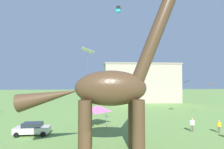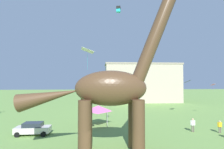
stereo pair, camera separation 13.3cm
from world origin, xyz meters
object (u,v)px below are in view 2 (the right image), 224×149
kite_high_left (88,51)px  kite_far_right (187,82)px  dinosaur_sculpture (110,88)px  parked_sedan_left (33,128)px  person_watching_child (193,124)px  festival_canopy_tent (98,108)px  person_vendor_side (79,121)px  kite_apex (118,9)px  person_far_spectator (220,125)px  kite_far_left (213,85)px

kite_high_left → kite_far_right: kite_high_left is taller
kite_far_right → dinosaur_sculpture: bearing=-133.0°
parked_sedan_left → kite_high_left: kite_high_left is taller
person_watching_child → festival_canopy_tent: size_ratio=0.57×
festival_canopy_tent → kite_high_left: kite_high_left is taller
parked_sedan_left → person_vendor_side: bearing=39.0°
parked_sedan_left → kite_far_right: kite_far_right is taller
kite_high_left → kite_apex: kite_apex is taller
dinosaur_sculpture → person_vendor_side: 12.52m
person_far_spectator → kite_apex: kite_apex is taller
dinosaur_sculpture → kite_apex: dinosaur_sculpture is taller
kite_far_left → kite_far_right: size_ratio=0.64×
festival_canopy_tent → kite_apex: 15.12m
person_vendor_side → parked_sedan_left: bearing=177.1°
person_far_spectator → person_vendor_side: bearing=98.7°
person_vendor_side → kite_far_right: kite_far_right is taller
kite_high_left → kite_apex: 5.70m
festival_canopy_tent → kite_far_right: 19.48m
person_far_spectator → dinosaur_sculpture: bearing=134.3°
dinosaur_sculpture → person_vendor_side: (-4.09, 10.51, -5.43)m
person_far_spectator → festival_canopy_tent: bearing=96.2°
parked_sedan_left → kite_far_right: bearing=23.0°
parked_sedan_left → person_vendor_side: parked_sedan_left is taller
kite_far_left → kite_apex: kite_apex is taller
person_watching_child → kite_high_left: 17.15m
parked_sedan_left → festival_canopy_tent: festival_canopy_tent is taller
person_vendor_side → kite_far_right: (20.50, 7.07, 5.92)m
dinosaur_sculpture → person_far_spectator: bearing=-5.6°
kite_far_left → kite_far_right: bearing=160.9°
kite_apex → person_vendor_side: bearing=118.2°
kite_far_right → kite_apex: 23.85m
person_vendor_side → festival_canopy_tent: 3.41m
parked_sedan_left → person_far_spectator: size_ratio=2.59×
dinosaur_sculpture → kite_far_left: dinosaur_sculpture is taller
festival_canopy_tent → person_far_spectator: bearing=-18.3°
person_far_spectator → festival_canopy_tent: (-15.79, 5.22, 1.55)m
dinosaur_sculpture → person_vendor_side: dinosaur_sculpture is taller
kite_high_left → kite_apex: bearing=23.2°
kite_far_left → kite_far_right: kite_far_right is taller
parked_sedan_left → kite_apex: (10.30, -4.92, 13.47)m
person_far_spectator → kite_high_left: (-16.72, -5.39, 8.70)m
person_vendor_side → person_far_spectator: person_far_spectator is taller
person_watching_child → person_far_spectator: (3.22, -0.75, -0.09)m
parked_sedan_left → kite_far_left: bearing=17.3°
person_far_spectator → kite_far_left: 13.49m
person_watching_child → kite_apex: 17.47m
dinosaur_sculpture → festival_canopy_tent: size_ratio=5.35×
person_vendor_side → kite_apex: kite_apex is taller
person_far_spectator → kite_far_right: 13.70m
dinosaur_sculpture → kite_high_left: (-2.18, -0.17, 3.59)m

